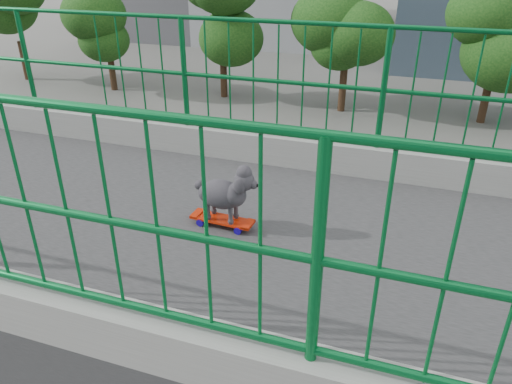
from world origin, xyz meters
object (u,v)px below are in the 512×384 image
object	(u,v)px
car_2	(501,231)
car_6	(53,201)
skateboard	(222,220)
car_3	(472,187)
poodle	(225,192)
car_0	(397,345)

from	to	relation	value
car_2	car_6	xyz separation A→B (m)	(3.20, -15.28, 0.10)
skateboard	car_3	size ratio (longest dim) A/B	0.12
car_3	car_6	bearing A→B (deg)	113.71
car_2	skateboard	bearing A→B (deg)	159.49
poodle	car_6	world-z (taller)	poodle
car_3	skateboard	bearing A→B (deg)	165.88
skateboard	car_3	xyz separation A→B (m)	(-15.58, 3.92, -6.40)
car_3	car_0	bearing A→B (deg)	167.34
car_0	car_3	size ratio (longest dim) A/B	0.86
poodle	car_3	size ratio (longest dim) A/B	0.12
car_6	skateboard	bearing A→B (deg)	49.27
car_3	car_6	xyz separation A→B (m)	(6.40, -14.57, 0.10)
poodle	car_0	size ratio (longest dim) A/B	0.14
skateboard	poodle	bearing A→B (deg)	90.00
poodle	car_0	bearing A→B (deg)	167.10
car_2	car_3	distance (m)	3.28
car_3	poodle	bearing A→B (deg)	165.98
car_0	car_2	xyz separation A→B (m)	(-6.40, 2.87, -0.01)
car_3	car_2	bearing A→B (deg)	-167.48
skateboard	car_2	distance (m)	14.68
car_2	car_3	world-z (taller)	car_3
poodle	car_6	size ratio (longest dim) A/B	0.10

